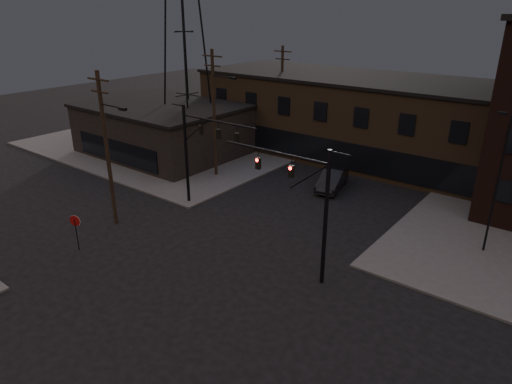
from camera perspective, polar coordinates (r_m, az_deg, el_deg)
ground at (r=27.63m, az=-8.65°, el=-10.56°), size 140.00×140.00×0.00m
sidewalk_nw at (r=56.37m, az=-8.12°, el=6.79°), size 30.00×30.00×0.15m
building_row at (r=48.14m, az=16.00°, el=8.34°), size 40.00×12.00×8.00m
building_left at (r=50.43m, az=-11.56°, el=7.59°), size 16.00×12.00×5.00m
traffic_signal_near at (r=25.39m, az=6.57°, el=-0.90°), size 7.12×0.24×8.00m
traffic_signal_far at (r=35.09m, az=-7.35°, el=5.76°), size 7.12×0.24×8.00m
stop_sign at (r=31.55m, az=-21.65°, el=-3.79°), size 0.72×0.33×2.48m
utility_pole_near at (r=33.26m, az=-18.12°, el=5.45°), size 3.70×0.28×11.00m
utility_pole_mid at (r=41.50m, az=-5.20°, el=9.99°), size 3.70×0.28×11.50m
utility_pole_far at (r=51.41m, az=3.23°, el=12.02°), size 2.20×0.28×11.00m
transmission_tower at (r=48.81m, az=-9.00°, el=19.20°), size 7.00×7.00×25.00m
lot_light_a at (r=31.32m, az=28.17°, el=2.18°), size 1.50×0.28×9.14m
car_crossing at (r=40.26m, az=9.49°, el=1.53°), size 2.91×5.30×1.66m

